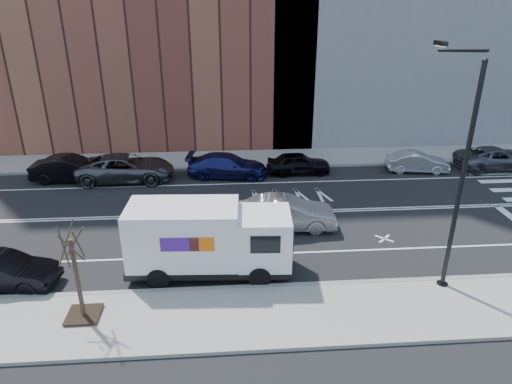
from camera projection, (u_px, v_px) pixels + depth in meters
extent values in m
plane|color=black|center=(257.00, 213.00, 24.91)|extent=(120.00, 120.00, 0.00)
cube|color=gray|center=(275.00, 316.00, 16.83)|extent=(44.00, 3.60, 0.15)
cube|color=gray|center=(248.00, 159.00, 32.94)|extent=(44.00, 3.60, 0.15)
cube|color=gray|center=(270.00, 287.00, 18.47)|extent=(44.00, 0.25, 0.17)
cube|color=gray|center=(249.00, 167.00, 31.29)|extent=(44.00, 0.25, 0.17)
cylinder|color=black|center=(461.00, 185.00, 16.82)|extent=(0.18, 0.18, 9.00)
cylinder|color=black|center=(442.00, 285.00, 18.57)|extent=(0.44, 0.44, 0.20)
sphere|color=black|center=(485.00, 61.00, 15.06)|extent=(0.20, 0.20, 0.20)
cylinder|color=black|center=(461.00, 51.00, 16.55)|extent=(0.11, 3.49, 0.48)
cube|color=black|center=(441.00, 43.00, 18.07)|extent=(0.25, 0.80, 0.18)
cube|color=#FFF2CC|center=(440.00, 46.00, 18.11)|extent=(0.18, 0.55, 0.03)
cube|color=black|center=(84.00, 314.00, 16.67)|extent=(1.20, 1.20, 0.04)
cylinder|color=#382B1E|center=(77.00, 279.00, 16.06)|extent=(0.16, 0.16, 3.20)
cylinder|color=#382B1E|center=(78.00, 244.00, 15.52)|extent=(0.06, 0.80, 1.44)
cylinder|color=#382B1E|center=(75.00, 241.00, 15.73)|extent=(0.81, 0.31, 1.19)
cylinder|color=#382B1E|center=(66.00, 243.00, 15.63)|extent=(0.58, 0.76, 1.50)
cylinder|color=#382B1E|center=(63.00, 247.00, 15.36)|extent=(0.47, 0.61, 1.37)
cylinder|color=#382B1E|center=(71.00, 248.00, 15.29)|extent=(0.72, 0.29, 1.13)
cube|color=black|center=(209.00, 262.00, 19.43)|extent=(6.79, 2.62, 0.32)
cube|color=white|center=(264.00, 237.00, 19.00)|extent=(2.28, 2.43, 2.16)
cube|color=black|center=(291.00, 230.00, 18.89)|extent=(0.17, 2.00, 1.02)
cube|color=black|center=(265.00, 245.00, 17.79)|extent=(1.19, 0.11, 0.75)
cube|color=black|center=(263.00, 218.00, 19.95)|extent=(1.19, 0.11, 0.75)
cube|color=black|center=(289.00, 259.00, 19.45)|extent=(0.28, 2.16, 0.38)
cube|color=white|center=(184.00, 234.00, 18.85)|extent=(4.65, 2.61, 2.48)
cube|color=#47198C|center=(180.00, 245.00, 17.68)|extent=(1.51, 0.10, 0.59)
cube|color=orange|center=(202.00, 245.00, 17.70)|extent=(0.97, 0.07, 0.59)
cube|color=#47198C|center=(187.00, 217.00, 19.90)|extent=(1.51, 0.10, 0.59)
cube|color=orange|center=(207.00, 217.00, 19.91)|extent=(0.97, 0.07, 0.59)
cylinder|color=black|center=(260.00, 277.00, 18.49)|extent=(0.92, 0.35, 0.91)
cylinder|color=black|center=(258.00, 249.00, 20.47)|extent=(0.92, 0.35, 0.91)
cylinder|color=black|center=(159.00, 278.00, 18.42)|extent=(0.92, 0.35, 0.91)
cylinder|color=black|center=(167.00, 250.00, 20.40)|extent=(0.92, 0.35, 0.91)
imported|color=black|center=(71.00, 169.00, 28.96)|extent=(4.98, 1.93, 1.62)
imported|color=#4E4F56|center=(126.00, 168.00, 29.04)|extent=(6.04, 2.82, 1.67)
imported|color=navy|center=(227.00, 165.00, 29.69)|extent=(5.43, 2.78, 1.51)
imported|color=black|center=(299.00, 163.00, 30.22)|extent=(4.20, 1.75, 1.42)
imported|color=silver|center=(417.00, 162.00, 30.56)|extent=(4.19, 1.94, 1.33)
imported|color=#4E5156|center=(496.00, 158.00, 31.04)|extent=(5.40, 2.54, 1.49)
imported|color=#98979C|center=(286.00, 214.00, 22.97)|extent=(5.11, 1.95, 1.66)
imported|color=black|center=(2.00, 271.00, 18.37)|extent=(4.47, 1.95, 1.43)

